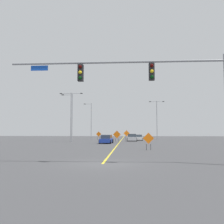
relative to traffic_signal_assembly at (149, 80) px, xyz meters
The scene contains 14 objects.
ground 5.85m from the traffic_signal_assembly, behind, with size 171.37×171.37×0.00m, color #444447.
road_centre_stripe 47.97m from the traffic_signal_assembly, 93.46° to the left, with size 0.16×95.21×0.01m.
traffic_signal_assembly is the anchor object (origin of this frame).
street_lamp_mid_left 44.70m from the traffic_signal_assembly, 82.85° to the left, with size 3.63×0.24×9.23m.
street_lamp_near_left 30.90m from the traffic_signal_assembly, 111.88° to the left, with size 2.06×0.24×8.72m.
street_lamp_far_left 34.54m from the traffic_signal_assembly, 111.08° to the left, with size 4.52×0.24×9.52m.
street_lamp_near_right 48.36m from the traffic_signal_assembly, 102.90° to the left, with size 2.01×0.24×9.09m.
construction_sign_median_near 39.75m from the traffic_signal_assembly, 101.31° to the left, with size 1.15×0.26×1.95m.
construction_sign_left_lane 12.01m from the traffic_signal_assembly, 85.84° to the left, with size 1.18×0.11×1.83m.
construction_sign_left_shoulder 41.86m from the traffic_signal_assembly, 92.30° to the left, with size 1.39×0.31×2.21m.
construction_sign_right_lane 30.18m from the traffic_signal_assembly, 96.43° to the left, with size 1.41×0.06×2.10m.
car_white_near 39.81m from the traffic_signal_assembly, 88.79° to the left, with size 2.01×4.01×1.25m.
car_blue_approaching 26.46m from the traffic_signal_assembly, 100.82° to the left, with size 2.14×4.47×1.39m.
car_silver_passing 35.37m from the traffic_signal_assembly, 90.90° to the left, with size 2.04×3.83×1.45m.
Camera 1 is at (1.56, -15.03, 1.98)m, focal length 39.54 mm.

